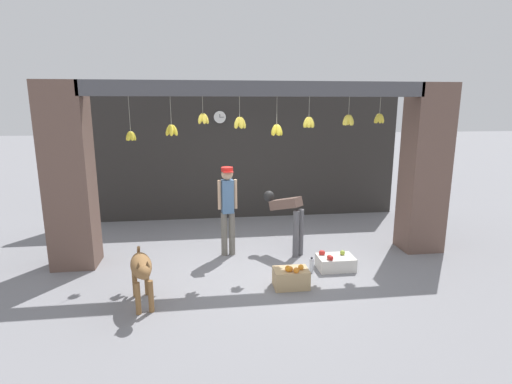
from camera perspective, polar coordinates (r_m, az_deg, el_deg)
ground_plane at (r=6.96m, az=0.46°, el=-10.02°), size 60.00×60.00×0.00m
shop_back_wall at (r=9.36m, az=-1.94°, el=5.41°), size 7.42×0.12×3.02m
shop_pillar_left at (r=7.11m, az=-25.14°, el=1.95°), size 0.70×0.60×3.02m
shop_pillar_right at (r=7.83m, az=22.96°, el=3.02°), size 0.70×0.60×3.02m
storefront_awning at (r=6.55m, az=0.52°, el=14.05°), size 5.52×0.28×0.93m
dog at (r=5.59m, az=-16.04°, el=-10.51°), size 0.42×0.98×0.76m
shopkeeper at (r=7.02m, az=-4.07°, el=-1.80°), size 0.34×0.27×1.60m
worker_stooping at (r=7.19m, az=4.56°, el=-3.15°), size 0.66×0.71×1.09m
fruit_crate_oranges at (r=6.06m, az=5.03°, el=-12.08°), size 0.51×0.35×0.36m
fruit_crate_apples at (r=6.78m, az=11.25°, el=-9.81°), size 0.59×0.41×0.30m
water_bottle at (r=6.59m, az=7.94°, el=-10.33°), size 0.06×0.06×0.26m
wall_clock at (r=9.18m, az=-5.19°, el=10.60°), size 0.29×0.03×0.29m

